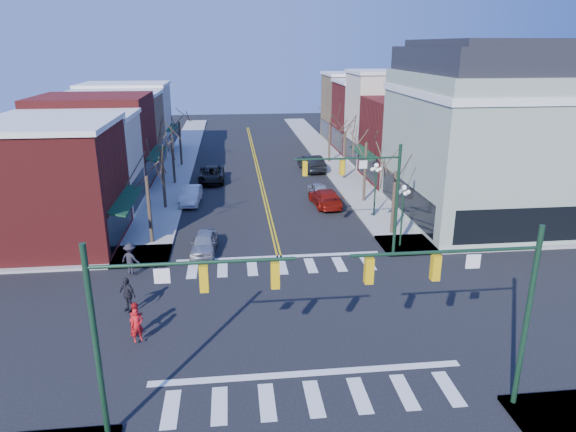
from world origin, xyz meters
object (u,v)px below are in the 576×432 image
object	(u,v)px
lamppost_corner	(403,205)
car_right_far	(312,163)
car_left_near	(204,243)
car_left_mid	(191,195)
pedestrian_red_a	(137,325)
pedestrian_dark_b	(131,259)
lamppost_midblock	(376,180)
car_right_near	(325,197)
victorian_corner	(487,132)
pedestrian_dark_a	(127,294)
car_right_mid	(318,189)
pedestrian_red_b	(136,318)
car_left_far	(212,175)

from	to	relation	value
lamppost_corner	car_right_far	bearing A→B (deg)	96.28
car_left_near	car_left_mid	distance (m)	11.35
pedestrian_red_a	pedestrian_dark_b	bearing A→B (deg)	75.93
lamppost_midblock	pedestrian_red_a	xyz separation A→B (m)	(-15.50, -16.54, -2.02)
car_right_near	victorian_corner	bearing A→B (deg)	157.35
car_left_near	pedestrian_red_a	world-z (taller)	pedestrian_red_a
lamppost_corner	pedestrian_dark_a	world-z (taller)	lamppost_corner
victorian_corner	car_right_far	size ratio (longest dim) A/B	2.73
car_left_near	car_left_mid	xyz separation A→B (m)	(-1.60, 11.24, 0.06)
car_left_near	car_right_mid	bearing A→B (deg)	55.39
car_left_mid	pedestrian_red_a	distance (m)	21.83
victorian_corner	lamppost_midblock	distance (m)	9.10
victorian_corner	car_right_far	bearing A→B (deg)	123.11
pedestrian_red_b	pedestrian_red_a	bearing A→B (deg)	-136.92
pedestrian_dark_b	car_right_far	bearing A→B (deg)	-93.41
car_left_mid	pedestrian_dark_b	bearing A→B (deg)	-96.49
pedestrian_red_b	pedestrian_dark_a	size ratio (longest dim) A/B	0.87
car_right_far	pedestrian_red_a	world-z (taller)	pedestrian_red_a
car_right_near	car_right_far	world-z (taller)	car_right_far
car_left_mid	pedestrian_dark_a	distance (m)	18.97
pedestrian_dark_a	lamppost_midblock	bearing A→B (deg)	77.98
pedestrian_dark_b	pedestrian_red_b	bearing A→B (deg)	128.63
car_left_near	car_left_far	xyz separation A→B (m)	(-0.03, 18.40, 0.06)
car_right_near	pedestrian_dark_b	size ratio (longest dim) A/B	2.66
car_left_far	car_right_near	size ratio (longest dim) A/B	1.05
pedestrian_dark_a	lamppost_corner	bearing A→B (deg)	61.75
victorian_corner	car_right_mid	xyz separation A→B (m)	(-11.70, 6.62, -5.99)
pedestrian_dark_a	pedestrian_dark_b	bearing A→B (deg)	136.27
car_right_far	pedestrian_dark_a	distance (m)	32.76
car_right_far	car_left_near	bearing A→B (deg)	56.76
car_right_mid	pedestrian_dark_a	world-z (taller)	pedestrian_dark_a
lamppost_corner	car_left_mid	size ratio (longest dim) A/B	0.97
lamppost_midblock	pedestrian_dark_b	size ratio (longest dim) A/B	2.29
lamppost_midblock	pedestrian_red_b	world-z (taller)	lamppost_midblock
car_left_near	pedestrian_red_b	xyz separation A→B (m)	(-2.63, -9.93, 0.27)
car_right_near	car_left_mid	bearing A→B (deg)	-14.39
lamppost_corner	car_right_mid	size ratio (longest dim) A/B	1.11
car_left_near	car_right_near	xyz separation A→B (m)	(9.71, 9.26, 0.05)
victorian_corner	car_left_mid	bearing A→B (deg)	165.85
car_left_mid	lamppost_midblock	bearing A→B (deg)	-16.63
car_right_mid	car_right_near	bearing A→B (deg)	89.75
car_right_mid	pedestrian_red_b	size ratio (longest dim) A/B	2.45
car_left_mid	car_right_mid	size ratio (longest dim) A/B	1.15
car_left_mid	pedestrian_dark_b	size ratio (longest dim) A/B	2.35
lamppost_midblock	car_right_far	size ratio (longest dim) A/B	0.83
car_right_mid	pedestrian_red_a	distance (m)	25.69
pedestrian_red_a	car_right_far	bearing A→B (deg)	42.23
pedestrian_red_b	car_left_far	bearing A→B (deg)	26.11
car_right_mid	lamppost_midblock	bearing A→B (deg)	116.56
car_right_near	car_left_far	bearing A→B (deg)	-47.64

